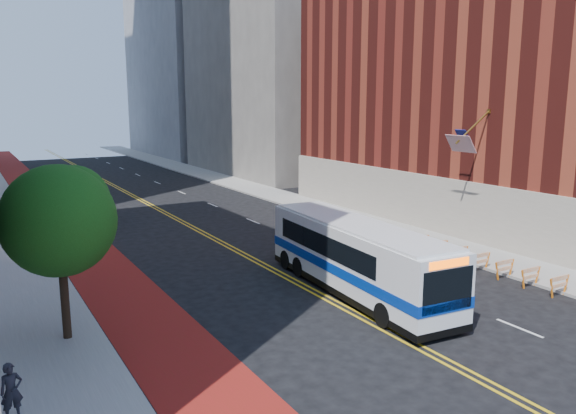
{
  "coord_description": "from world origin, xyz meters",
  "views": [
    {
      "loc": [
        -14.23,
        -15.81,
        9.1
      ],
      "look_at": [
        -0.28,
        8.0,
        3.89
      ],
      "focal_mm": 35.0,
      "sensor_mm": 36.0,
      "label": 1
    }
  ],
  "objects_px": {
    "street_tree": "(60,216)",
    "pedestrian": "(11,391)",
    "car_c": "(40,190)",
    "car_a": "(52,223)",
    "transit_bus": "(355,256)",
    "car_b": "(94,214)"
  },
  "relations": [
    {
      "from": "car_a",
      "to": "transit_bus",
      "type": "bearing_deg",
      "value": -77.45
    },
    {
      "from": "car_b",
      "to": "street_tree",
      "type": "bearing_deg",
      "value": -101.6
    },
    {
      "from": "pedestrian",
      "to": "car_c",
      "type": "bearing_deg",
      "value": 73.8
    },
    {
      "from": "street_tree",
      "to": "car_c",
      "type": "relative_size",
      "value": 1.26
    },
    {
      "from": "street_tree",
      "to": "car_c",
      "type": "bearing_deg",
      "value": 84.78
    },
    {
      "from": "car_a",
      "to": "pedestrian",
      "type": "xyz_separation_m",
      "value": [
        -4.51,
        -25.1,
        0.34
      ]
    },
    {
      "from": "street_tree",
      "to": "pedestrian",
      "type": "height_order",
      "value": "street_tree"
    },
    {
      "from": "car_c",
      "to": "pedestrian",
      "type": "bearing_deg",
      "value": -89.71
    },
    {
      "from": "street_tree",
      "to": "pedestrian",
      "type": "xyz_separation_m",
      "value": [
        -2.36,
        -5.2,
        -3.92
      ]
    },
    {
      "from": "car_b",
      "to": "car_a",
      "type": "bearing_deg",
      "value": -148.76
    },
    {
      "from": "pedestrian",
      "to": "car_b",
      "type": "bearing_deg",
      "value": 65.57
    },
    {
      "from": "street_tree",
      "to": "car_b",
      "type": "xyz_separation_m",
      "value": [
        5.38,
        21.68,
        -4.21
      ]
    },
    {
      "from": "pedestrian",
      "to": "transit_bus",
      "type": "bearing_deg",
      "value": 6.68
    },
    {
      "from": "car_b",
      "to": "car_c",
      "type": "relative_size",
      "value": 0.79
    },
    {
      "from": "car_c",
      "to": "car_a",
      "type": "bearing_deg",
      "value": -85.92
    },
    {
      "from": "car_a",
      "to": "car_c",
      "type": "relative_size",
      "value": 0.72
    },
    {
      "from": "car_b",
      "to": "pedestrian",
      "type": "height_order",
      "value": "pedestrian"
    },
    {
      "from": "street_tree",
      "to": "car_a",
      "type": "distance_m",
      "value": 20.46
    },
    {
      "from": "car_b",
      "to": "car_c",
      "type": "bearing_deg",
      "value": 100.83
    },
    {
      "from": "street_tree",
      "to": "pedestrian",
      "type": "relative_size",
      "value": 3.98
    },
    {
      "from": "transit_bus",
      "to": "pedestrian",
      "type": "xyz_separation_m",
      "value": [
        -15.23,
        -4.1,
        -0.82
      ]
    },
    {
      "from": "transit_bus",
      "to": "car_b",
      "type": "distance_m",
      "value": 24.01
    }
  ]
}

